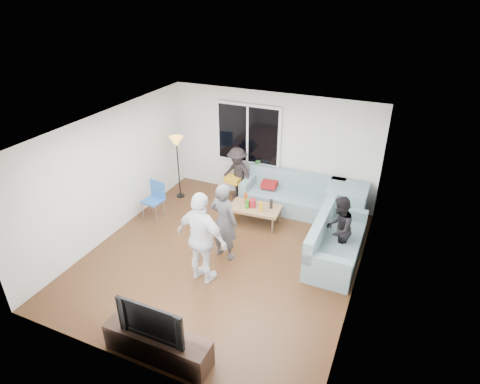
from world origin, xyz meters
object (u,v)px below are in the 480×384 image
at_px(sofa_back_section, 291,193).
at_px(tv_console, 158,345).
at_px(spectator_back, 237,173).
at_px(side_chair, 153,201).
at_px(television, 154,318).
at_px(coffee_table, 255,215).
at_px(spectator_right, 339,229).
at_px(floor_lamp, 178,168).
at_px(player_left, 224,222).
at_px(player_right, 202,239).
at_px(sofa_right_section, 337,239).

height_order(sofa_back_section, tv_console, sofa_back_section).
bearing_deg(spectator_back, side_chair, -110.53).
xyz_separation_m(spectator_back, television, (0.90, -4.80, 0.08)).
relative_size(coffee_table, spectator_back, 0.83).
distance_m(spectator_right, television, 3.82).
bearing_deg(coffee_table, floor_lamp, 169.28).
distance_m(sofa_back_section, spectator_right, 1.98).
xyz_separation_m(floor_lamp, player_left, (2.07, -1.77, 0.01)).
relative_size(spectator_back, tv_console, 0.82).
xyz_separation_m(player_left, tv_console, (0.16, -2.52, -0.57)).
bearing_deg(side_chair, television, -46.00).
xyz_separation_m(side_chair, television, (2.24, -3.17, 0.31)).
height_order(floor_lamp, tv_console, floor_lamp).
bearing_deg(sofa_back_section, floor_lamp, -170.05).
relative_size(sofa_back_section, coffee_table, 2.09).
height_order(tv_console, television, television).
height_order(player_left, television, player_left).
bearing_deg(player_left, television, 103.52).
bearing_deg(player_left, sofa_back_section, -96.06).
bearing_deg(television, sofa_back_section, 84.27).
relative_size(sofa_back_section, television, 2.24).
bearing_deg(player_right, tv_console, 106.18).
bearing_deg(television, coffee_table, 91.01).
distance_m(floor_lamp, player_right, 3.26).
bearing_deg(sofa_right_section, sofa_back_section, 43.60).
xyz_separation_m(coffee_table, side_chair, (-2.17, -0.72, 0.23)).
height_order(coffee_table, player_right, player_right).
height_order(sofa_back_section, television, television).
xyz_separation_m(sofa_back_section, spectator_right, (1.36, -1.42, 0.23)).
xyz_separation_m(sofa_right_section, player_left, (-2.00, -0.83, 0.36)).
relative_size(sofa_right_section, spectator_back, 1.52).
distance_m(player_right, tv_console, 1.88).
distance_m(sofa_right_section, tv_console, 3.82).
height_order(player_left, tv_console, player_left).
distance_m(sofa_right_section, player_left, 2.19).
relative_size(side_chair, spectator_back, 0.65).
distance_m(sofa_back_section, television, 4.80).
height_order(coffee_table, television, television).
distance_m(player_left, television, 2.53).
bearing_deg(spectator_right, player_right, -49.16).
bearing_deg(coffee_table, television, -88.99).
xyz_separation_m(spectator_right, spectator_back, (-2.74, 1.45, 0.00)).
height_order(player_left, spectator_right, player_left).
height_order(sofa_back_section, side_chair, side_chair).
relative_size(sofa_right_section, player_left, 1.27).
distance_m(player_left, spectator_back, 2.40).
height_order(player_right, spectator_right, player_right).
relative_size(player_left, television, 1.53).
bearing_deg(floor_lamp, player_left, -40.54).
xyz_separation_m(sofa_right_section, coffee_table, (-1.90, 0.54, -0.22)).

